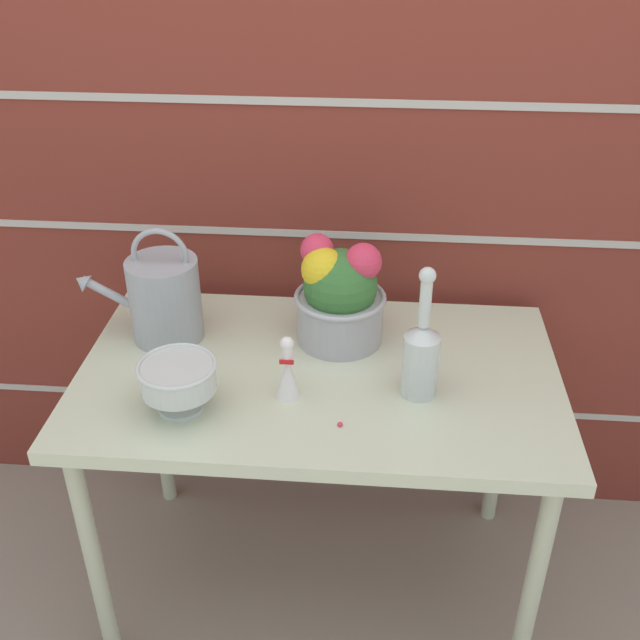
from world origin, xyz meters
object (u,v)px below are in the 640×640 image
(flower_planter, at_px, (339,295))
(glass_decanter, at_px, (421,354))
(crystal_pedestal_bowl, at_px, (178,379))
(figurine_vase, at_px, (288,373))
(watering_can, at_px, (164,298))

(flower_planter, distance_m, glass_decanter, 0.29)
(crystal_pedestal_bowl, relative_size, figurine_vase, 1.11)
(watering_can, bearing_deg, crystal_pedestal_bowl, -70.09)
(flower_planter, bearing_deg, glass_decanter, -47.38)
(flower_planter, xyz_separation_m, figurine_vase, (-0.10, -0.25, -0.06))
(flower_planter, distance_m, figurine_vase, 0.28)
(crystal_pedestal_bowl, height_order, glass_decanter, glass_decanter)
(crystal_pedestal_bowl, xyz_separation_m, flower_planter, (0.33, 0.32, 0.05))
(watering_can, distance_m, flower_planter, 0.44)
(crystal_pedestal_bowl, height_order, flower_planter, flower_planter)
(figurine_vase, bearing_deg, crystal_pedestal_bowl, -163.82)
(glass_decanter, distance_m, figurine_vase, 0.30)
(flower_planter, xyz_separation_m, glass_decanter, (0.20, -0.21, -0.02))
(watering_can, bearing_deg, flower_planter, 3.10)
(crystal_pedestal_bowl, distance_m, figurine_vase, 0.24)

